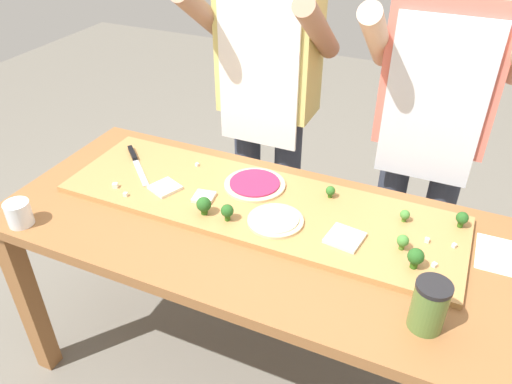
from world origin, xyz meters
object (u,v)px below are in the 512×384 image
prep_table (256,247)px  sauce_jar (429,306)px  broccoli_floret_front_mid (405,215)px  cheese_crumble_f (427,240)px  cheese_crumble_d (126,194)px  cook_right (433,118)px  broccoli_floret_center_right (416,257)px  broccoli_floret_center_left (330,191)px  pizza_slice_near_left (204,197)px  broccoli_floret_back_right (403,241)px  cook_left (268,89)px  broccoli_floret_front_right (227,211)px  pizza_slice_near_right (165,188)px  pizza_whole_beet_magenta (255,184)px  chefs_knife (135,160)px  recipe_note (499,255)px  pizza_slice_far_right (345,238)px  broccoli_floret_back_mid (462,218)px  pizza_whole_white_garlic (275,220)px  broccoli_floret_back_left (204,205)px  cheese_crumble_e (434,264)px  cheese_crumble_b (454,246)px  cheese_crumble_c (197,165)px  cheese_crumble_a (115,185)px  flour_cup (19,215)px

prep_table → sauce_jar: bearing=-20.6°
broccoli_floret_front_mid → cheese_crumble_f: broccoli_floret_front_mid is taller
cheese_crumble_d → cook_right: bearing=36.1°
prep_table → sauce_jar: sauce_jar is taller
broccoli_floret_center_right → broccoli_floret_center_left: broccoli_floret_center_right is taller
pizza_slice_near_left → cook_right: cook_right is taller
broccoli_floret_back_right → cook_left: 0.91m
broccoli_floret_back_right → broccoli_floret_center_right: broccoli_floret_center_right is taller
broccoli_floret_front_right → cheese_crumble_d: 0.40m
pizza_slice_near_right → cheese_crumble_d: cheese_crumble_d is taller
cook_left → pizza_whole_beet_magenta: bearing=-72.6°
pizza_slice_near_right → chefs_knife: bearing=150.9°
broccoli_floret_back_right → broccoli_floret_center_right: 0.08m
broccoli_floret_center_left → cook_right: size_ratio=0.03×
broccoli_floret_center_right → recipe_note: bearing=38.8°
pizza_slice_far_right → pizza_whole_beet_magenta: bearing=157.1°
pizza_slice_near_left → broccoli_floret_back_mid: 0.87m
pizza_whole_white_garlic → broccoli_floret_back_right: 0.41m
broccoli_floret_back_left → cheese_crumble_e: bearing=3.9°
broccoli_floret_front_mid → cheese_crumble_b: bearing=-22.6°
broccoli_floret_back_left → sauce_jar: 0.77m
recipe_note → broccoli_floret_back_right: bearing=-157.1°
pizza_whole_beet_magenta → cheese_crumble_c: pizza_whole_beet_magenta is taller
pizza_slice_near_left → sauce_jar: 0.84m
broccoli_floret_back_right → broccoli_floret_back_mid: size_ratio=0.93×
pizza_whole_beet_magenta → pizza_slice_near_right: size_ratio=2.40×
pizza_whole_white_garlic → cheese_crumble_f: bearing=11.9°
broccoli_floret_front_right → cheese_crumble_c: (-0.27, 0.26, -0.03)m
broccoli_floret_back_right → cheese_crumble_a: (-1.02, -0.08, -0.02)m
pizza_slice_far_right → cheese_crumble_f: cheese_crumble_f is taller
pizza_whole_white_garlic → cook_right: size_ratio=0.11×
cook_right → cheese_crumble_a: bearing=-147.0°
broccoli_floret_back_mid → sauce_jar: 0.45m
pizza_whole_white_garlic → cheese_crumble_b: (0.55, 0.11, -0.00)m
recipe_note → cook_left: cook_left is taller
broccoli_floret_front_mid → broccoli_floret_back_left: (-0.62, -0.23, 0.01)m
broccoli_floret_back_left → sauce_jar: sauce_jar is taller
pizza_slice_near_left → broccoli_floret_front_right: 0.16m
pizza_whole_beet_magenta → pizza_whole_white_garlic: bearing=-48.1°
cheese_crumble_c → cook_right: bearing=26.2°
flour_cup → sauce_jar: (1.30, 0.11, 0.04)m
prep_table → broccoli_floret_front_mid: 0.51m
broccoli_floret_center_right → cheese_crumble_b: broccoli_floret_center_right is taller
pizza_slice_near_right → recipe_note: 1.14m
cheese_crumble_f → cook_right: size_ratio=0.01×
cheese_crumble_a → prep_table: bearing=4.4°
broccoli_floret_front_mid → pizza_whole_white_garlic: bearing=-155.3°
cheese_crumble_d → cook_right: size_ratio=0.01×
broccoli_floret_center_right → cheese_crumble_c: size_ratio=5.56×
broccoli_floret_front_right → broccoli_floret_center_right: size_ratio=0.89×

